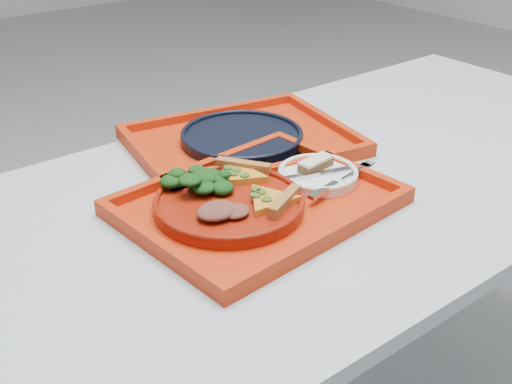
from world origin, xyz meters
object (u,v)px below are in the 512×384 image
at_px(tray_far, 242,144).
at_px(dinner_plate, 229,205).
at_px(dessert_bar, 316,164).
at_px(navy_plate, 242,138).
at_px(tray_main, 258,205).

relative_size(tray_far, dinner_plate, 1.73).
bearing_deg(dessert_bar, navy_plate, 87.06).
xyz_separation_m(tray_far, dinner_plate, (-0.19, -0.22, 0.02)).
distance_m(tray_main, navy_plate, 0.27).
distance_m(navy_plate, dessert_bar, 0.22).
relative_size(tray_main, dessert_bar, 5.91).
bearing_deg(navy_plate, tray_main, -120.99).
bearing_deg(dinner_plate, navy_plate, 48.77).
height_order(navy_plate, dessert_bar, dessert_bar).
bearing_deg(tray_far, dessert_bar, -75.42).
height_order(tray_far, navy_plate, navy_plate).
height_order(tray_main, dinner_plate, dinner_plate).
height_order(dinner_plate, dessert_bar, dessert_bar).
bearing_deg(tray_main, tray_far, 54.35).
distance_m(dinner_plate, dessert_bar, 0.21).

